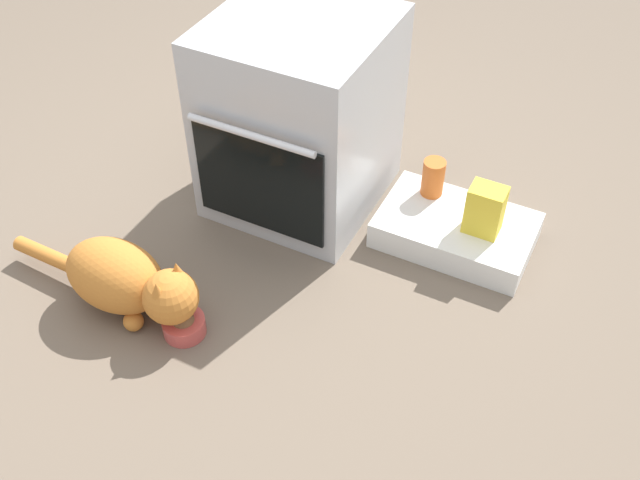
% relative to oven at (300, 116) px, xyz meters
% --- Properties ---
extents(ground, '(8.00, 8.00, 0.00)m').
position_rel_oven_xyz_m(ground, '(-0.01, -0.47, -0.35)').
color(ground, '#6B5B4C').
extents(oven, '(0.57, 0.63, 0.71)m').
position_rel_oven_xyz_m(oven, '(0.00, 0.00, 0.00)').
color(oven, '#B7BABF').
rests_on(oven, ground).
extents(pantry_cabinet, '(0.53, 0.34, 0.10)m').
position_rel_oven_xyz_m(pantry_cabinet, '(0.61, 0.01, -0.30)').
color(pantry_cabinet, white).
rests_on(pantry_cabinet, ground).
extents(food_bowl, '(0.14, 0.14, 0.09)m').
position_rel_oven_xyz_m(food_bowl, '(-0.01, -0.77, -0.32)').
color(food_bowl, '#C64C47').
rests_on(food_bowl, ground).
extents(cat, '(0.75, 0.25, 0.25)m').
position_rel_oven_xyz_m(cat, '(-0.22, -0.76, -0.22)').
color(cat, '#C6752D').
rests_on(cat, ground).
extents(snack_bag, '(0.12, 0.09, 0.18)m').
position_rel_oven_xyz_m(snack_bag, '(0.70, -0.00, -0.16)').
color(snack_bag, yellow).
rests_on(snack_bag, pantry_cabinet).
extents(sauce_jar, '(0.08, 0.08, 0.14)m').
position_rel_oven_xyz_m(sauce_jar, '(0.48, 0.10, -0.18)').
color(sauce_jar, '#D16023').
rests_on(sauce_jar, pantry_cabinet).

